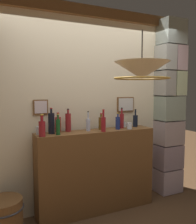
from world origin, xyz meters
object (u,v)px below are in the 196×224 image
(liquor_bottle_gin, at_px, (68,122))
(liquor_bottle_sherry, at_px, (122,120))
(liquor_bottle_rye, at_px, (118,123))
(glass_tumbler_highball, at_px, (38,130))
(liquor_bottle_bourbon, at_px, (101,123))
(glass_tumbler_rocks, at_px, (125,124))
(liquor_bottle_vermouth, at_px, (135,121))
(liquor_bottle_port, at_px, (88,124))
(pendant_lamp, at_px, (142,71))
(wooden_barrel, at_px, (3,219))
(liquor_bottle_tequila, at_px, (58,124))
(liquor_bottle_rum, at_px, (42,128))
(glass_tumbler_shot, at_px, (129,126))
(liquor_bottle_whiskey, at_px, (103,123))
(liquor_bottle_mezcal, at_px, (58,126))
(liquor_bottle_vodka, at_px, (51,123))

(liquor_bottle_gin, distance_m, liquor_bottle_sherry, 0.76)
(liquor_bottle_rye, xyz_separation_m, glass_tumbler_highball, (-1.05, 0.09, -0.04))
(liquor_bottle_bourbon, xyz_separation_m, glass_tumbler_rocks, (0.40, 0.06, -0.05))
(liquor_bottle_bourbon, xyz_separation_m, liquor_bottle_vermouth, (0.55, 0.01, 0.00))
(liquor_bottle_port, xyz_separation_m, pendant_lamp, (0.14, -0.97, 0.63))
(wooden_barrel, bearing_deg, liquor_bottle_tequila, 18.08)
(liquor_bottle_bourbon, bearing_deg, liquor_bottle_rum, -170.03)
(liquor_bottle_gin, height_order, glass_tumbler_rocks, liquor_bottle_gin)
(liquor_bottle_tequila, bearing_deg, liquor_bottle_rye, -9.93)
(liquor_bottle_sherry, bearing_deg, liquor_bottle_rum, -173.86)
(liquor_bottle_port, height_order, glass_tumbler_shot, liquor_bottle_port)
(pendant_lamp, bearing_deg, liquor_bottle_bourbon, 86.41)
(liquor_bottle_vermouth, bearing_deg, liquor_bottle_rum, -173.75)
(liquor_bottle_whiskey, relative_size, liquor_bottle_port, 1.10)
(liquor_bottle_rye, height_order, liquor_bottle_port, liquor_bottle_port)
(liquor_bottle_rye, distance_m, liquor_bottle_port, 0.42)
(liquor_bottle_rum, relative_size, liquor_bottle_gin, 0.88)
(liquor_bottle_bourbon, distance_m, liquor_bottle_mezcal, 0.64)
(liquor_bottle_rum, bearing_deg, liquor_bottle_sherry, 6.14)
(liquor_bottle_rum, bearing_deg, pendant_lamp, -48.07)
(liquor_bottle_gin, bearing_deg, liquor_bottle_vermouth, -1.96)
(liquor_bottle_bourbon, height_order, glass_tumbler_shot, liquor_bottle_bourbon)
(liquor_bottle_vodka, height_order, liquor_bottle_whiskey, liquor_bottle_vodka)
(glass_tumbler_rocks, bearing_deg, glass_tumbler_shot, -101.06)
(pendant_lamp, bearing_deg, glass_tumbler_highball, 127.77)
(liquor_bottle_rum, xyz_separation_m, liquor_bottle_mezcal, (0.20, 0.02, 0.00))
(liquor_bottle_gin, relative_size, liquor_bottle_sherry, 1.03)
(liquor_bottle_mezcal, bearing_deg, liquor_bottle_vermouth, 6.21)
(liquor_bottle_bourbon, distance_m, liquor_bottle_sherry, 0.31)
(liquor_bottle_bourbon, relative_size, liquor_bottle_mezcal, 0.88)
(liquor_bottle_sherry, xyz_separation_m, liquor_bottle_vermouth, (0.25, 0.03, -0.02))
(liquor_bottle_sherry, relative_size, glass_tumbler_rocks, 3.91)
(liquor_bottle_rye, relative_size, liquor_bottle_port, 0.87)
(liquor_bottle_bourbon, relative_size, liquor_bottle_rye, 0.98)
(glass_tumbler_highball, distance_m, glass_tumbler_shot, 1.21)
(liquor_bottle_bourbon, height_order, liquor_bottle_mezcal, liquor_bottle_mezcal)
(liquor_bottle_tequila, distance_m, pendant_lamp, 1.32)
(liquor_bottle_vodka, relative_size, pendant_lamp, 0.60)
(liquor_bottle_bourbon, bearing_deg, liquor_bottle_vermouth, 0.59)
(liquor_bottle_rum, xyz_separation_m, liquor_bottle_vermouth, (1.38, 0.15, -0.01))
(liquor_bottle_rum, xyz_separation_m, wooden_barrel, (-0.45, -0.03, -0.97))
(liquor_bottle_whiskey, height_order, liquor_bottle_port, liquor_bottle_whiskey)
(glass_tumbler_rocks, xyz_separation_m, pendant_lamp, (-0.47, -1.05, 0.68))
(liquor_bottle_tequila, bearing_deg, liquor_bottle_gin, -6.38)
(liquor_bottle_gin, xyz_separation_m, liquor_bottle_mezcal, (-0.18, -0.16, -0.02))
(liquor_bottle_whiskey, xyz_separation_m, glass_tumbler_highball, (-0.79, 0.17, -0.06))
(liquor_bottle_gin, distance_m, liquor_bottle_tequila, 0.13)
(liquor_bottle_gin, relative_size, wooden_barrel, 0.65)
(liquor_bottle_sherry, xyz_separation_m, glass_tumbler_shot, (0.06, -0.11, -0.07))
(liquor_bottle_whiskey, xyz_separation_m, liquor_bottle_rum, (-0.78, 0.02, -0.01))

